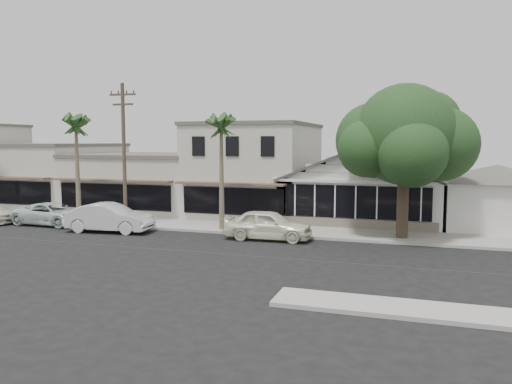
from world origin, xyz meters
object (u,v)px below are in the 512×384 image
(car_0, at_px, (268,225))
(car_2, at_px, (52,214))
(car_1, at_px, (109,218))
(utility_pole, at_px, (124,151))
(shade_tree, at_px, (404,138))

(car_0, relative_size, car_2, 0.94)
(car_0, relative_size, car_1, 0.93)
(car_0, bearing_deg, utility_pole, 81.50)
(car_2, height_order, shade_tree, shade_tree)
(utility_pole, relative_size, car_2, 1.74)
(utility_pole, bearing_deg, shade_tree, 4.33)
(utility_pole, distance_m, car_1, 4.31)
(utility_pole, relative_size, car_0, 1.85)
(utility_pole, bearing_deg, car_1, -89.93)
(car_1, bearing_deg, car_2, 72.85)
(shade_tree, bearing_deg, utility_pole, -175.67)
(car_0, height_order, car_1, car_1)
(car_2, bearing_deg, car_0, -89.29)
(car_1, bearing_deg, car_0, -91.81)
(car_0, height_order, car_2, car_0)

